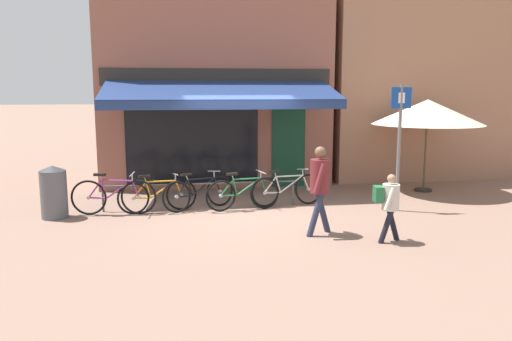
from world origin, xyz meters
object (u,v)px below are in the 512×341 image
at_px(bicycle_purple, 113,196).
at_px(cafe_parasol, 428,112).
at_px(pedestrian_adult, 320,181).
at_px(pedestrian_child, 389,200).
at_px(parking_sign, 399,135).
at_px(bicycle_orange, 157,195).
at_px(bicycle_black, 199,193).
at_px(bicycle_green, 243,193).
at_px(bicycle_silver, 287,190).
at_px(litter_bin, 54,192).

xyz_separation_m(bicycle_purple, cafe_parasol, (7.60, 1.29, 1.63)).
relative_size(pedestrian_adult, pedestrian_child, 1.35).
bearing_deg(parking_sign, pedestrian_child, -118.10).
distance_m(bicycle_purple, bicycle_orange, 0.91).
height_order(bicycle_black, cafe_parasol, cafe_parasol).
distance_m(bicycle_purple, pedestrian_child, 5.58).
bearing_deg(cafe_parasol, bicycle_green, -165.70).
distance_m(bicycle_silver, litter_bin, 4.92).
relative_size(pedestrian_child, cafe_parasol, 0.43).
distance_m(bicycle_orange, litter_bin, 2.08).
height_order(bicycle_green, bicycle_silver, bicycle_silver).
height_order(pedestrian_adult, cafe_parasol, cafe_parasol).
bearing_deg(cafe_parasol, bicycle_purple, -170.36).
height_order(bicycle_purple, bicycle_orange, bicycle_purple).
bearing_deg(cafe_parasol, pedestrian_adult, -138.44).
xyz_separation_m(bicycle_silver, cafe_parasol, (3.85, 1.08, 1.66)).
distance_m(litter_bin, cafe_parasol, 8.99).
relative_size(pedestrian_adult, parking_sign, 0.60).
relative_size(parking_sign, cafe_parasol, 0.97).
bearing_deg(bicycle_green, pedestrian_adult, -76.76).
relative_size(bicycle_green, pedestrian_child, 1.42).
bearing_deg(bicycle_orange, bicycle_green, -13.31).
height_order(bicycle_green, pedestrian_child, pedestrian_child).
xyz_separation_m(bicycle_silver, pedestrian_child, (1.15, -2.88, 0.36)).
bearing_deg(bicycle_black, pedestrian_child, -69.58).
height_order(bicycle_black, bicycle_green, bicycle_black).
bearing_deg(pedestrian_child, bicycle_purple, 159.05).
xyz_separation_m(bicycle_green, bicycle_silver, (1.00, 0.16, -0.00)).
xyz_separation_m(litter_bin, parking_sign, (7.16, -0.51, 1.10)).
bearing_deg(bicycle_black, bicycle_purple, 161.41).
xyz_separation_m(parking_sign, cafe_parasol, (1.60, 1.88, 0.39)).
distance_m(bicycle_orange, bicycle_silver, 2.85).
height_order(bicycle_orange, pedestrian_adult, pedestrian_adult).
relative_size(bicycle_black, pedestrian_adult, 1.01).
xyz_separation_m(bicycle_black, pedestrian_adult, (2.07, -2.28, 0.62)).
relative_size(litter_bin, cafe_parasol, 0.39).
height_order(bicycle_purple, bicycle_green, bicycle_purple).
bearing_deg(litter_bin, parking_sign, -4.05).
xyz_separation_m(bicycle_purple, pedestrian_child, (4.89, -2.66, 0.33)).
relative_size(bicycle_purple, bicycle_orange, 1.05).
relative_size(bicycle_orange, parking_sign, 0.62).
bearing_deg(bicycle_orange, parking_sign, -19.42).
bearing_deg(litter_bin, bicycle_purple, 4.13).
bearing_deg(litter_bin, cafe_parasol, 8.92).
xyz_separation_m(bicycle_black, bicycle_silver, (1.97, -0.04, 0.01)).
bearing_deg(bicycle_purple, litter_bin, -170.01).
bearing_deg(pedestrian_adult, cafe_parasol, 34.02).
bearing_deg(parking_sign, cafe_parasol, 49.61).
relative_size(bicycle_orange, bicycle_black, 1.03).
bearing_deg(litter_bin, bicycle_silver, 3.44).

